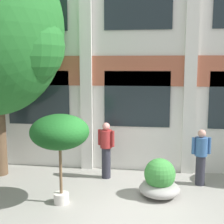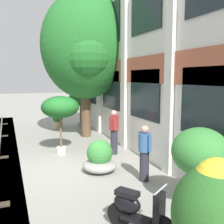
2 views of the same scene
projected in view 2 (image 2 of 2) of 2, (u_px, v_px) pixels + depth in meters
The scene contains 12 objects.
ground_plane at pixel (68, 168), 8.29m from camera, with size 80.00×80.00×0.00m, color gray.
apartment_facade at pixel (151, 46), 8.86m from camera, with size 15.94×0.64×7.81m.
broadleaf_tree at pixel (85, 48), 12.13m from camera, with size 4.26×4.05×6.73m.
potted_plant_low_pan at pixel (200, 153), 5.55m from camera, with size 1.21×1.21×1.80m.
potted_plant_ribbed_drum at pixel (216, 217), 3.29m from camera, with size 1.13×1.13×1.87m.
potted_plant_glazed_jar at pixel (58, 117), 14.60m from camera, with size 0.65×0.65×1.18m.
potted_plant_wide_bowl at pixel (100, 159), 7.90m from camera, with size 1.03×1.03×0.97m.
potted_plant_terracotta_small at pixel (80, 98), 14.95m from camera, with size 1.27×1.27×2.12m.
potted_plant_tall_urn at pixel (60, 108), 9.62m from camera, with size 1.38×1.38×2.16m.
scooter_near_curb at pixel (137, 211), 4.77m from camera, with size 1.19×0.86×0.98m.
resident_by_doorway at pixel (145, 151), 7.15m from camera, with size 0.52×0.34×1.56m.
resident_watching_tracks at pixel (114, 131), 9.65m from camera, with size 0.50×0.34×1.65m.
Camera 2 is at (7.92, -1.69, 2.85)m, focal length 42.00 mm.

